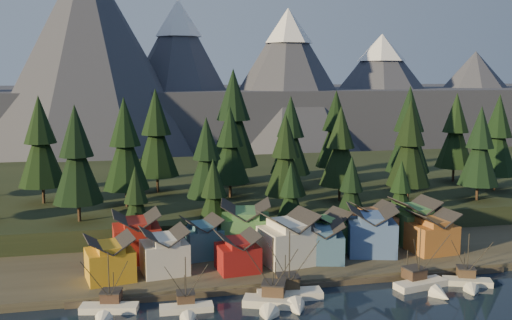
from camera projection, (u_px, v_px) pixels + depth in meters
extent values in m
cube|color=#332F25|center=(268.00, 244.00, 124.53)|extent=(400.00, 50.00, 1.50)
cube|color=black|center=(229.00, 189.00, 172.45)|extent=(420.00, 100.00, 6.00)
cube|color=#4E4538|center=(299.00, 283.00, 101.88)|extent=(80.00, 4.00, 1.00)
cube|color=#444758|center=(183.00, 115.00, 315.44)|extent=(560.00, 160.00, 30.00)
cone|color=#444758|center=(89.00, 56.00, 243.40)|extent=(100.00, 100.00, 90.00)
cone|color=#444758|center=(179.00, 77.00, 270.69)|extent=(80.00, 80.00, 72.00)
cone|color=white|center=(178.00, 18.00, 266.60)|extent=(22.40, 22.40, 17.28)
cone|color=#444758|center=(288.00, 81.00, 270.12)|extent=(84.00, 84.00, 68.00)
cone|color=white|center=(288.00, 26.00, 266.25)|extent=(23.52, 23.52, 16.32)
cone|color=#444758|center=(380.00, 90.00, 298.10)|extent=(92.00, 92.00, 58.00)
cone|color=white|center=(382.00, 47.00, 294.80)|extent=(25.76, 25.76, 13.92)
cone|color=#444758|center=(473.00, 96.00, 319.27)|extent=(88.00, 88.00, 50.00)
cube|color=white|center=(109.00, 309.00, 90.71)|extent=(9.45, 4.57, 1.53)
cube|color=black|center=(109.00, 313.00, 90.80)|extent=(9.68, 4.66, 0.33)
cube|color=#463025|center=(111.00, 297.00, 92.13)|extent=(3.55, 3.40, 1.72)
cube|color=#2A2828|center=(111.00, 291.00, 91.99)|extent=(3.77, 3.62, 0.19)
cylinder|color=black|center=(109.00, 278.00, 90.51)|extent=(0.17, 0.17, 8.58)
cylinder|color=black|center=(114.00, 284.00, 93.79)|extent=(0.13, 0.13, 4.19)
cube|color=silver|center=(186.00, 309.00, 90.80)|extent=(8.56, 2.87, 1.40)
cube|color=black|center=(187.00, 312.00, 90.88)|extent=(8.77, 2.91, 0.31)
cube|color=#463325|center=(186.00, 298.00, 92.10)|extent=(2.87, 2.70, 1.58)
cube|color=#2A2828|center=(186.00, 292.00, 91.97)|extent=(3.05, 2.88, 0.18)
cylinder|color=black|center=(186.00, 281.00, 90.61)|extent=(0.16, 0.16, 7.88)
cylinder|color=black|center=(185.00, 286.00, 93.63)|extent=(0.12, 0.12, 3.85)
cube|color=silver|center=(272.00, 303.00, 92.92)|extent=(10.04, 6.58, 1.79)
cone|color=silver|center=(268.00, 317.00, 87.84)|extent=(4.31, 4.24, 3.36)
cube|color=black|center=(272.00, 307.00, 93.02)|extent=(10.28, 6.72, 0.39)
cube|color=#4B3728|center=(274.00, 289.00, 94.35)|extent=(4.56, 4.44, 2.02)
cube|color=#2A2828|center=(274.00, 283.00, 94.18)|extent=(4.86, 4.73, 0.22)
cylinder|color=black|center=(273.00, 268.00, 92.60)|extent=(0.20, 0.20, 10.09)
cylinder|color=black|center=(275.00, 276.00, 96.03)|extent=(0.16, 0.16, 4.93)
cube|color=silver|center=(290.00, 296.00, 96.07)|extent=(11.11, 4.21, 1.80)
cone|color=silver|center=(297.00, 310.00, 90.23)|extent=(3.66, 3.96, 3.38)
cube|color=black|center=(290.00, 300.00, 96.17)|extent=(11.37, 4.29, 0.39)
cube|color=#423423|center=(288.00, 282.00, 97.76)|extent=(3.86, 3.65, 2.03)
cube|color=#2A2828|center=(288.00, 275.00, 97.59)|extent=(4.10, 3.89, 0.23)
cylinder|color=black|center=(289.00, 261.00, 95.83)|extent=(0.20, 0.20, 10.15)
cylinder|color=black|center=(285.00, 269.00, 99.73)|extent=(0.16, 0.16, 4.96)
cube|color=silver|center=(421.00, 286.00, 100.85)|extent=(10.15, 5.11, 1.68)
cone|color=silver|center=(442.00, 296.00, 96.06)|extent=(3.77, 3.90, 3.14)
cube|color=black|center=(420.00, 289.00, 100.95)|extent=(10.39, 5.21, 0.37)
cube|color=#412E22|center=(414.00, 274.00, 102.21)|extent=(3.94, 3.77, 1.89)
cube|color=#2A2828|center=(414.00, 268.00, 102.05)|extent=(4.18, 4.02, 0.21)
cylinder|color=black|center=(420.00, 255.00, 100.56)|extent=(0.19, 0.19, 9.43)
cylinder|color=black|center=(407.00, 262.00, 103.80)|extent=(0.15, 0.15, 4.61)
cube|color=beige|center=(467.00, 283.00, 102.28)|extent=(8.81, 5.64, 1.47)
cone|color=beige|center=(473.00, 292.00, 97.79)|extent=(3.61, 3.67, 2.76)
cube|color=black|center=(467.00, 286.00, 102.36)|extent=(9.02, 5.75, 0.32)
cube|color=#4A3827|center=(466.00, 272.00, 103.57)|extent=(3.75, 3.64, 1.65)
cube|color=#2A2828|center=(466.00, 267.00, 103.43)|extent=(3.98, 3.88, 0.18)
cylinder|color=black|center=(468.00, 256.00, 102.06)|extent=(0.17, 0.17, 8.27)
cylinder|color=black|center=(464.00, 262.00, 105.07)|extent=(0.13, 0.13, 4.04)
cube|color=gold|center=(110.00, 265.00, 100.17)|extent=(9.15, 8.38, 5.45)
cube|color=gold|center=(109.00, 247.00, 99.68)|extent=(5.63, 7.53, 1.11)
cube|color=beige|center=(165.00, 257.00, 103.68)|extent=(8.95, 8.21, 5.76)
cube|color=beige|center=(164.00, 239.00, 103.17)|extent=(5.38, 7.53, 1.12)
cube|color=maroon|center=(238.00, 258.00, 104.94)|extent=(7.95, 7.52, 4.85)
cube|color=maroon|center=(238.00, 242.00, 104.50)|extent=(4.68, 7.04, 1.02)
cube|color=silver|center=(288.00, 245.00, 109.20)|extent=(11.17, 10.29, 6.79)
cube|color=silver|center=(288.00, 225.00, 108.59)|extent=(6.90, 9.23, 1.35)
cube|color=#325577|center=(323.00, 247.00, 110.76)|extent=(9.19, 9.19, 5.42)
cube|color=#325577|center=(323.00, 230.00, 110.28)|extent=(5.84, 8.23, 1.07)
cube|color=#3E5B93|center=(371.00, 237.00, 114.55)|extent=(11.01, 9.97, 6.85)
cube|color=#3E5B93|center=(372.00, 218.00, 113.94)|extent=(6.93, 8.74, 1.31)
cube|color=#A26029|center=(432.00, 238.00, 115.90)|extent=(9.19, 8.26, 5.80)
cube|color=#A26029|center=(432.00, 221.00, 115.38)|extent=(5.40, 7.70, 1.19)
cube|color=maroon|center=(137.00, 243.00, 110.75)|extent=(9.33, 8.43, 6.82)
cube|color=maroon|center=(136.00, 223.00, 110.15)|extent=(5.39, 7.98, 1.23)
cube|color=#325E78|center=(202.00, 243.00, 112.85)|extent=(8.28, 7.94, 5.72)
cube|color=#325E78|center=(202.00, 226.00, 112.35)|extent=(5.15, 7.14, 0.99)
cube|color=#3F7641|center=(246.00, 234.00, 116.14)|extent=(11.12, 9.95, 7.33)
cube|color=#3F7641|center=(245.00, 213.00, 115.49)|extent=(6.77, 8.98, 1.37)
cube|color=#467D43|center=(326.00, 237.00, 116.69)|extent=(9.50, 8.46, 5.72)
cube|color=#467D43|center=(327.00, 221.00, 116.18)|extent=(5.93, 7.43, 1.14)
cube|color=#945A34|center=(373.00, 230.00, 121.05)|extent=(8.47, 7.64, 6.23)
cube|color=#945A34|center=(374.00, 213.00, 120.50)|extent=(4.86, 7.26, 1.13)
cube|color=#427941|center=(414.00, 227.00, 122.08)|extent=(8.95, 8.45, 6.87)
cube|color=#427941|center=(415.00, 209.00, 121.48)|extent=(5.14, 8.05, 1.19)
cylinder|color=#332319|center=(43.00, 194.00, 139.71)|extent=(0.70, 0.70, 4.65)
cone|color=black|center=(41.00, 153.00, 138.20)|extent=(11.37, 11.37, 16.02)
cone|color=black|center=(39.00, 119.00, 136.96)|extent=(7.75, 7.75, 11.63)
cylinder|color=#332319|center=(79.00, 211.00, 122.56)|extent=(0.70, 0.70, 4.43)
cone|color=black|center=(77.00, 167.00, 121.13)|extent=(10.82, 10.82, 15.25)
cone|color=black|center=(75.00, 130.00, 119.95)|extent=(7.38, 7.38, 11.07)
cylinder|color=#332319|center=(127.00, 197.00, 136.27)|extent=(0.70, 0.70, 4.60)
cone|color=black|center=(125.00, 156.00, 134.78)|extent=(11.25, 11.25, 15.85)
cone|color=black|center=(124.00, 121.00, 133.56)|extent=(7.67, 7.67, 11.51)
cylinder|color=#332319|center=(158.00, 183.00, 152.45)|extent=(0.70, 0.70, 4.88)
cone|color=black|center=(157.00, 144.00, 150.86)|extent=(11.94, 11.94, 16.82)
cone|color=black|center=(156.00, 111.00, 149.56)|extent=(8.14, 8.14, 12.21)
cylinder|color=#332319|center=(207.00, 204.00, 130.53)|extent=(0.70, 0.70, 3.86)
cone|color=black|center=(207.00, 168.00, 129.28)|extent=(9.43, 9.43, 13.29)
cone|color=black|center=(206.00, 138.00, 128.26)|extent=(6.43, 6.43, 9.65)
cylinder|color=#332319|center=(230.00, 189.00, 146.71)|extent=(0.70, 0.70, 4.15)
cone|color=black|center=(230.00, 155.00, 145.36)|extent=(10.14, 10.14, 14.29)
cone|color=black|center=(230.00, 126.00, 144.26)|extent=(6.91, 6.91, 10.37)
cylinder|color=#332319|center=(285.00, 202.00, 132.46)|extent=(0.70, 0.70, 3.93)
cone|color=black|center=(286.00, 166.00, 131.18)|extent=(9.61, 9.61, 13.55)
cone|color=black|center=(286.00, 136.00, 130.13)|extent=(6.55, 6.55, 9.83)
cylinder|color=#332319|center=(290.00, 181.00, 157.29)|extent=(0.70, 0.70, 4.52)
cone|color=black|center=(290.00, 146.00, 155.83)|extent=(11.04, 11.04, 15.55)
cone|color=black|center=(291.00, 116.00, 154.63)|extent=(7.53, 7.53, 11.29)
cylinder|color=#332319|center=(339.00, 192.00, 142.62)|extent=(0.70, 0.70, 4.18)
cone|color=black|center=(340.00, 157.00, 141.27)|extent=(10.22, 10.22, 14.41)
cone|color=black|center=(341.00, 127.00, 140.15)|extent=(6.97, 6.97, 10.46)
cylinder|color=#332319|center=(335.00, 173.00, 168.43)|extent=(0.70, 0.70, 4.72)
cone|color=black|center=(335.00, 139.00, 166.90)|extent=(11.53, 11.53, 16.25)
cone|color=black|center=(336.00, 110.00, 165.64)|extent=(7.86, 7.86, 11.79)
cylinder|color=#332319|center=(408.00, 193.00, 141.20)|extent=(0.70, 0.70, 4.45)
cone|color=black|center=(409.00, 155.00, 139.76)|extent=(10.89, 10.89, 15.34)
cone|color=black|center=(410.00, 122.00, 138.57)|extent=(7.42, 7.42, 11.14)
cylinder|color=#332319|center=(407.00, 179.00, 158.32)|extent=(0.70, 0.70, 4.97)
cone|color=black|center=(408.00, 141.00, 156.71)|extent=(12.15, 12.15, 17.12)
cone|color=black|center=(410.00, 109.00, 155.39)|extent=(8.28, 8.28, 12.42)
cylinder|color=#332319|center=(477.00, 192.00, 143.15)|extent=(0.70, 0.70, 4.17)
cone|color=black|center=(479.00, 156.00, 141.80)|extent=(10.18, 10.18, 14.35)
cone|color=black|center=(481.00, 127.00, 140.69)|extent=(6.94, 6.94, 10.41)
cylinder|color=#332319|center=(453.00, 174.00, 168.00)|extent=(0.70, 0.70, 4.58)
cone|color=black|center=(455.00, 140.00, 166.52)|extent=(11.20, 11.20, 15.78)
cone|color=black|center=(456.00, 113.00, 165.30)|extent=(7.63, 7.63, 11.45)
cylinder|color=#332319|center=(234.00, 174.00, 163.85)|extent=(0.70, 0.70, 5.80)
cone|color=black|center=(233.00, 131.00, 161.97)|extent=(14.17, 14.17, 19.97)
cone|color=black|center=(233.00, 94.00, 160.43)|extent=(9.66, 9.66, 14.49)
cylinder|color=#332319|center=(495.00, 182.00, 155.34)|extent=(0.70, 0.70, 4.59)
cone|color=black|center=(497.00, 146.00, 153.85)|extent=(11.23, 11.23, 15.82)
cone|color=black|center=(499.00, 116.00, 152.63)|extent=(7.66, 7.66, 11.48)
cylinder|color=#332319|center=(137.00, 241.00, 118.19)|extent=(0.70, 0.70, 3.07)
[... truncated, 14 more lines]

